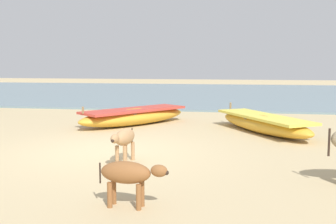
# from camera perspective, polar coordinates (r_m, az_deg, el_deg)

# --- Properties ---
(ground) EXTENTS (80.00, 80.00, 0.00)m
(ground) POSITION_cam_1_polar(r_m,az_deg,el_deg) (9.24, -8.49, -5.49)
(ground) COLOR tan
(sea_water) EXTENTS (60.00, 20.00, 0.08)m
(sea_water) POSITION_cam_1_polar(r_m,az_deg,el_deg) (26.51, 3.69, 2.70)
(sea_water) COLOR slate
(sea_water) RESTS_ON ground
(fishing_boat_2) EXTENTS (3.30, 3.83, 0.72)m
(fishing_boat_2) POSITION_cam_1_polar(r_m,az_deg,el_deg) (13.06, -4.73, -0.56)
(fishing_boat_2) COLOR gold
(fishing_boat_2) RESTS_ON ground
(fishing_boat_4) EXTENTS (2.95, 3.95, 0.69)m
(fishing_boat_4) POSITION_cam_1_polar(r_m,az_deg,el_deg) (11.87, 13.14, -1.53)
(fishing_boat_4) COLOR gold
(fishing_boat_4) RESTS_ON ground
(calf_near_tan) EXTENTS (0.37, 1.03, 0.67)m
(calf_near_tan) POSITION_cam_1_polar(r_m,az_deg,el_deg) (8.11, -6.12, -3.71)
(calf_near_tan) COLOR tan
(calf_near_tan) RESTS_ON ground
(calf_far_brown) EXTENTS (0.99, 0.32, 0.64)m
(calf_far_brown) POSITION_cam_1_polar(r_m,az_deg,el_deg) (5.64, -5.57, -8.65)
(calf_far_brown) COLOR brown
(calf_far_brown) RESTS_ON ground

